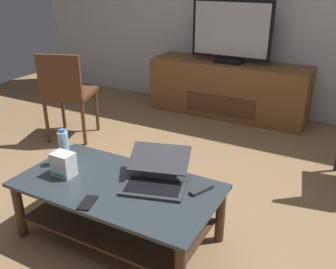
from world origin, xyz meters
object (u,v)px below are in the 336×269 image
(media_cabinet, at_px, (228,89))
(side_chair, at_px, (67,91))
(television, at_px, (231,33))
(cell_phone, at_px, (87,203))
(tv_remote, at_px, (201,190))
(coffee_table, at_px, (118,201))
(laptop, at_px, (156,175))
(router_box, at_px, (64,164))
(water_bottle_near, at_px, (64,148))

(media_cabinet, height_order, side_chair, side_chair)
(television, xyz_separation_m, cell_phone, (0.16, -2.70, -0.55))
(cell_phone, height_order, tv_remote, tv_remote)
(coffee_table, relative_size, laptop, 2.61)
(media_cabinet, distance_m, router_box, 2.55)
(water_bottle_near, relative_size, cell_phone, 1.77)
(coffee_table, distance_m, router_box, 0.41)
(side_chair, bearing_deg, television, 51.28)
(coffee_table, distance_m, cell_phone, 0.28)
(laptop, xyz_separation_m, cell_phone, (-0.23, -0.36, -0.05))
(laptop, relative_size, cell_phone, 3.38)
(cell_phone, xyz_separation_m, tv_remote, (0.50, 0.41, 0.01))
(water_bottle_near, bearing_deg, television, 83.63)
(coffee_table, height_order, router_box, router_box)
(router_box, distance_m, water_bottle_near, 0.16)
(television, distance_m, water_bottle_near, 2.45)
(television, bearing_deg, cell_phone, -86.56)
(media_cabinet, distance_m, side_chair, 1.85)
(media_cabinet, relative_size, side_chair, 2.05)
(tv_remote, bearing_deg, router_box, -140.46)
(side_chair, distance_m, tv_remote, 2.00)
(media_cabinet, height_order, laptop, media_cabinet)
(media_cabinet, height_order, tv_remote, media_cabinet)
(media_cabinet, distance_m, cell_phone, 2.73)
(tv_remote, bearing_deg, side_chair, 178.22)
(side_chair, bearing_deg, media_cabinet, 51.70)
(laptop, distance_m, tv_remote, 0.28)
(coffee_table, xyz_separation_m, cell_phone, (-0.02, -0.25, 0.13))
(side_chair, height_order, water_bottle_near, side_chair)
(television, bearing_deg, water_bottle_near, -96.37)
(media_cabinet, bearing_deg, router_box, -93.78)
(coffee_table, height_order, side_chair, side_chair)
(side_chair, bearing_deg, laptop, -30.90)
(side_chair, xyz_separation_m, cell_phone, (1.30, -1.28, -0.11))
(media_cabinet, bearing_deg, water_bottle_near, -96.31)
(television, height_order, laptop, television)
(laptop, distance_m, water_bottle_near, 0.66)
(media_cabinet, xyz_separation_m, side_chair, (-1.14, -1.44, 0.20))
(coffee_table, distance_m, side_chair, 1.70)
(media_cabinet, xyz_separation_m, cell_phone, (0.16, -2.72, 0.09))
(coffee_table, distance_m, tv_remote, 0.53)
(laptop, relative_size, tv_remote, 2.95)
(television, relative_size, router_box, 5.97)
(television, relative_size, water_bottle_near, 3.66)
(television, distance_m, laptop, 2.42)
(cell_phone, bearing_deg, tv_remote, 23.79)
(laptop, bearing_deg, router_box, -161.81)
(side_chair, distance_m, laptop, 1.78)
(coffee_table, relative_size, router_box, 8.12)
(side_chair, relative_size, router_box, 5.85)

